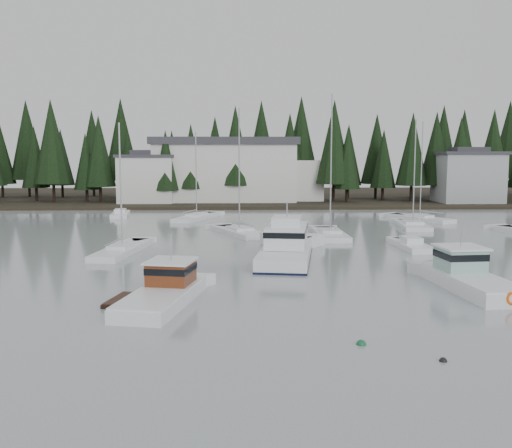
% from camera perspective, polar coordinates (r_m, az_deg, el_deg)
% --- Properties ---
extents(ground, '(260.00, 260.00, 0.00)m').
position_cam_1_polar(ground, '(19.24, 5.57, -18.52)').
color(ground, gray).
rests_on(ground, ground).
extents(far_shore_land, '(240.00, 54.00, 1.00)m').
position_cam_1_polar(far_shore_land, '(114.57, -0.38, 2.68)').
color(far_shore_land, black).
rests_on(far_shore_land, ground).
extents(conifer_treeline, '(200.00, 22.00, 20.00)m').
position_cam_1_polar(conifer_treeline, '(103.60, -0.26, 2.24)').
color(conifer_treeline, black).
rests_on(conifer_treeline, ground).
extents(house_west, '(9.54, 7.42, 8.75)m').
position_cam_1_polar(house_west, '(97.60, -10.83, 4.58)').
color(house_west, silver).
rests_on(house_west, ground).
extents(house_east_a, '(10.60, 8.48, 9.25)m').
position_cam_1_polar(house_east_a, '(102.69, 20.43, 4.52)').
color(house_east_a, '#999EA0').
rests_on(house_east_a, ground).
extents(harbor_inn, '(29.50, 11.50, 10.90)m').
position_cam_1_polar(harbor_inn, '(99.63, -1.92, 5.38)').
color(harbor_inn, silver).
rests_on(harbor_inn, ground).
extents(lobster_boat_brown, '(5.44, 8.99, 4.25)m').
position_cam_1_polar(lobster_boat_brown, '(32.85, -9.31, -6.91)').
color(lobster_boat_brown, white).
rests_on(lobster_boat_brown, ground).
extents(cabin_cruiser_center, '(5.60, 12.69, 5.27)m').
position_cam_1_polar(cabin_cruiser_center, '(45.80, 3.05, -2.55)').
color(cabin_cruiser_center, white).
rests_on(cabin_cruiser_center, ground).
extents(lobster_boat_teal, '(3.85, 8.92, 4.82)m').
position_cam_1_polar(lobster_boat_teal, '(37.97, 20.56, -5.26)').
color(lobster_boat_teal, white).
rests_on(lobster_boat_teal, ground).
extents(sailboat_0, '(6.40, 9.79, 13.73)m').
position_cam_1_polar(sailboat_0, '(60.54, -1.66, -0.94)').
color(sailboat_0, white).
rests_on(sailboat_0, ground).
extents(sailboat_1, '(3.80, 8.48, 12.95)m').
position_cam_1_polar(sailboat_1, '(68.63, 15.39, -0.27)').
color(sailboat_1, white).
rests_on(sailboat_1, ground).
extents(sailboat_4, '(5.97, 10.57, 11.91)m').
position_cam_1_polar(sailboat_4, '(75.40, -5.95, 0.54)').
color(sailboat_4, white).
rests_on(sailboat_4, ground).
extents(sailboat_5, '(2.92, 9.07, 15.00)m').
position_cam_1_polar(sailboat_5, '(59.15, 7.41, -1.17)').
color(sailboat_5, white).
rests_on(sailboat_5, ground).
extents(sailboat_7, '(3.72, 10.57, 11.56)m').
position_cam_1_polar(sailboat_7, '(50.31, -13.21, -2.72)').
color(sailboat_7, white).
rests_on(sailboat_7, ground).
extents(sailboat_8, '(7.04, 9.68, 13.16)m').
position_cam_1_polar(sailboat_8, '(76.43, 16.06, 0.41)').
color(sailboat_8, white).
rests_on(sailboat_8, ground).
extents(runabout_1, '(2.54, 6.97, 1.42)m').
position_cam_1_polar(runabout_1, '(53.16, 15.23, -2.20)').
color(runabout_1, white).
rests_on(runabout_1, ground).
extents(runabout_3, '(3.00, 6.96, 1.42)m').
position_cam_1_polar(runabout_3, '(80.66, -13.41, 0.85)').
color(runabout_3, white).
rests_on(runabout_3, ground).
extents(mooring_buoy_green, '(0.44, 0.44, 0.44)m').
position_cam_1_polar(mooring_buoy_green, '(25.96, 10.47, -11.78)').
color(mooring_buoy_green, '#145933').
rests_on(mooring_buoy_green, ground).
extents(mooring_buoy_dark, '(0.33, 0.33, 0.33)m').
position_cam_1_polar(mooring_buoy_dark, '(24.79, 18.20, -12.91)').
color(mooring_buoy_dark, black).
rests_on(mooring_buoy_dark, ground).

